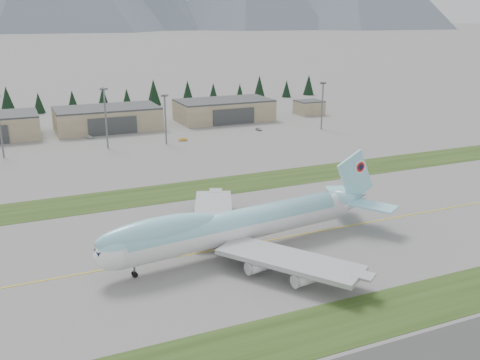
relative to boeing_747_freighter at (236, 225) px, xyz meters
name	(u,v)px	position (x,y,z in m)	size (l,w,h in m)	color
ground	(283,238)	(13.55, 2.72, -6.49)	(7000.00, 7000.00, 0.00)	slate
grass_strip_near	(381,313)	(13.55, -35.28, -6.49)	(400.00, 14.00, 0.08)	#283F16
grass_strip_far	(216,187)	(13.55, 47.72, -6.49)	(400.00, 18.00, 0.08)	#283F16
taxiway_line_main	(283,238)	(13.55, 2.72, -6.49)	(400.00, 0.40, 0.02)	yellow
boeing_747_freighter	(236,225)	(0.00, 0.00, 0.00)	(75.01, 64.12, 19.70)	white
hangar_center	(107,118)	(-1.45, 152.61, -1.11)	(48.00, 26.60, 10.80)	gray
hangar_right	(224,110)	(58.55, 152.61, -1.11)	(48.00, 26.60, 10.80)	gray
control_shed	(309,107)	(108.55, 150.72, -2.69)	(14.00, 12.00, 7.60)	gray
floodlight_masts	(105,109)	(-8.53, 113.36, 9.74)	(183.02, 6.66, 24.81)	slate
service_vehicle_a	(89,138)	(-12.82, 135.91, -6.49)	(1.62, 4.03, 1.37)	silver
service_vehicle_b	(183,141)	(23.99, 114.84, -6.49)	(1.40, 3.97, 1.31)	gold
service_vehicle_c	(259,130)	(63.71, 121.50, -6.49)	(1.58, 3.89, 1.13)	#9B9A9E
conifer_belt	(88,97)	(-1.18, 215.11, 0.77)	(272.06, 14.70, 16.20)	black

